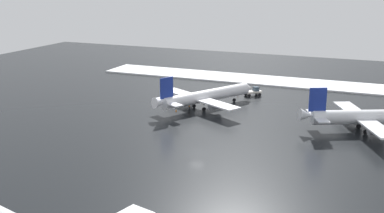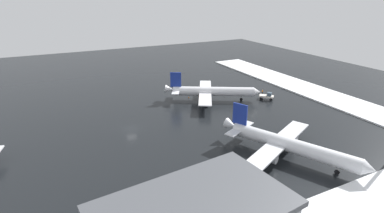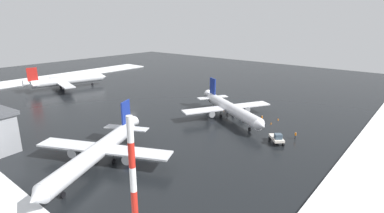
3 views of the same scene
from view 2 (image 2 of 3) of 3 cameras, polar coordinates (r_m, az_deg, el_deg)
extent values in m
plane|color=black|center=(80.41, -11.53, -4.14)|extent=(240.00, 240.00, 0.00)
cube|color=white|center=(115.17, 22.47, 2.52)|extent=(14.00, 116.00, 0.45)
cylinder|color=white|center=(98.46, 4.09, 2.89)|extent=(24.54, 15.45, 2.99)
cone|color=white|center=(99.87, 12.30, 2.72)|extent=(3.23, 3.51, 2.84)
cone|color=white|center=(98.97, -4.30, 3.30)|extent=(3.98, 3.75, 2.91)
cube|color=white|center=(105.39, 2.57, 4.00)|extent=(8.95, 11.88, 0.32)
cylinder|color=gray|center=(103.97, 2.80, 3.25)|extent=(3.47, 2.99, 1.76)
cube|color=white|center=(91.68, 2.52, 1.37)|extent=(8.95, 11.88, 0.32)
cylinder|color=gray|center=(93.63, 2.79, 1.22)|extent=(3.47, 2.99, 1.76)
cube|color=navy|center=(97.80, -3.12, 5.11)|extent=(3.23, 1.99, 4.93)
cube|color=white|center=(101.28, -2.84, 3.65)|extent=(4.05, 4.81, 0.21)
cube|color=white|center=(96.28, -3.13, 2.71)|extent=(4.05, 4.81, 0.21)
cylinder|color=black|center=(99.55, 9.40, 2.06)|extent=(0.21, 0.21, 0.62)
cylinder|color=black|center=(99.97, 9.35, 1.37)|extent=(1.00, 0.74, 0.97)
cylinder|color=black|center=(100.68, 2.54, 2.55)|extent=(0.21, 0.21, 0.62)
cylinder|color=black|center=(101.09, 2.53, 1.86)|extent=(1.00, 0.74, 0.97)
cylinder|color=black|center=(97.01, 2.53, 1.82)|extent=(0.21, 0.21, 0.62)
cylinder|color=black|center=(97.44, 2.52, 1.12)|extent=(1.00, 0.74, 0.97)
cylinder|color=silver|center=(67.24, 18.42, -7.06)|extent=(14.40, 25.91, 3.08)
cone|color=silver|center=(64.81, 30.75, -10.24)|extent=(3.58, 3.22, 2.93)
cone|color=silver|center=(72.48, 7.48, -3.52)|extent=(3.75, 4.05, 3.00)
cube|color=silver|center=(74.50, 18.49, -4.48)|extent=(12.36, 8.64, 0.33)
cylinder|color=gray|center=(73.19, 18.24, -5.71)|extent=(2.96, 3.56, 1.81)
cube|color=silver|center=(62.06, 13.54, -9.27)|extent=(12.36, 8.64, 0.33)
cylinder|color=gray|center=(63.81, 14.55, -9.42)|extent=(2.96, 3.56, 1.81)
cube|color=navy|center=(70.18, 9.12, -1.47)|extent=(1.84, 3.42, 5.08)
cube|color=silver|center=(73.70, 10.14, -3.41)|extent=(4.94, 3.99, 0.22)
cube|color=silver|center=(69.36, 7.97, -4.89)|extent=(4.94, 3.99, 0.22)
cylinder|color=black|center=(65.94, 26.10, -10.17)|extent=(0.22, 0.22, 0.63)
cylinder|color=black|center=(66.59, 25.91, -11.15)|extent=(0.71, 1.04, 1.00)
cylinder|color=black|center=(70.32, 16.80, -6.84)|extent=(0.22, 0.22, 0.63)
cylinder|color=black|center=(70.92, 16.69, -7.78)|extent=(0.71, 1.04, 1.00)
cylinder|color=black|center=(67.00, 15.49, -8.14)|extent=(0.22, 0.22, 0.63)
cylinder|color=black|center=(67.63, 15.38, -9.12)|extent=(0.71, 1.04, 1.00)
cube|color=silver|center=(102.61, 14.00, 1.93)|extent=(4.73, 4.87, 0.50)
cube|color=#3F5160|center=(102.27, 14.55, 2.28)|extent=(2.05, 2.05, 1.10)
cylinder|color=black|center=(103.61, 14.92, 1.61)|extent=(0.84, 0.88, 0.90)
cylinder|color=black|center=(101.75, 14.78, 1.27)|extent=(0.84, 0.88, 0.90)
cylinder|color=black|center=(103.94, 13.16, 1.84)|extent=(0.84, 0.88, 0.90)
cylinder|color=black|center=(102.08, 13.00, 1.50)|extent=(0.84, 0.88, 0.90)
cylinder|color=black|center=(100.33, 1.34, 1.69)|extent=(0.16, 0.16, 0.85)
cylinder|color=black|center=(100.52, 1.33, 1.73)|extent=(0.16, 0.16, 0.85)
cylinder|color=orange|center=(100.18, 1.34, 2.11)|extent=(0.36, 0.36, 0.62)
sphere|color=tan|center=(100.05, 1.34, 2.34)|extent=(0.24, 0.24, 0.24)
cylinder|color=black|center=(107.83, 13.28, 2.51)|extent=(0.16, 0.16, 0.85)
cylinder|color=black|center=(107.94, 13.19, 2.53)|extent=(0.16, 0.16, 0.85)
cylinder|color=orange|center=(107.66, 13.27, 2.89)|extent=(0.36, 0.36, 0.62)
sphere|color=tan|center=(107.53, 13.29, 3.11)|extent=(0.24, 0.24, 0.24)
cylinder|color=black|center=(106.11, 6.26, 2.66)|extent=(0.16, 0.16, 0.85)
cylinder|color=black|center=(106.11, 6.15, 2.66)|extent=(0.16, 0.16, 0.85)
cylinder|color=orange|center=(105.88, 6.22, 3.04)|extent=(0.36, 0.36, 0.62)
sphere|color=tan|center=(105.75, 6.23, 3.26)|extent=(0.24, 0.24, 0.24)
cube|color=#4C4F54|center=(39.65, 0.42, -18.41)|extent=(26.48, 17.62, 0.80)
cone|color=orange|center=(101.32, -0.64, 1.80)|extent=(0.36, 0.36, 0.55)
cone|color=orange|center=(110.74, 6.43, 3.35)|extent=(0.36, 0.36, 0.55)
cone|color=orange|center=(107.34, 7.63, 2.73)|extent=(0.36, 0.36, 0.55)
camera|label=1|loc=(72.48, -83.41, 1.10)|focal=45.00mm
camera|label=3|loc=(90.25, 55.14, 7.61)|focal=28.00mm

